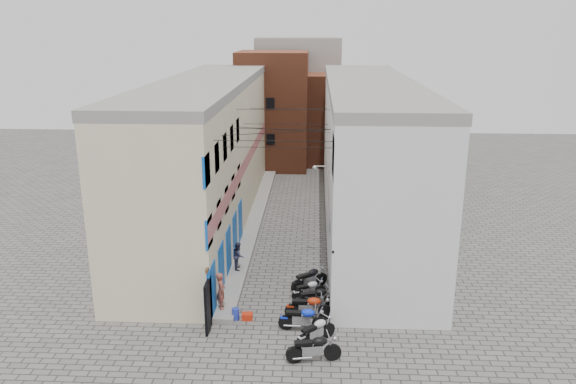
% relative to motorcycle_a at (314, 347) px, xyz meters
% --- Properties ---
extents(ground, '(90.00, 90.00, 0.00)m').
position_rel_motorcycle_a_xyz_m(ground, '(-1.82, 2.50, -0.61)').
color(ground, '#5B5856').
rests_on(ground, ground).
extents(plinth, '(0.90, 26.00, 0.25)m').
position_rel_motorcycle_a_xyz_m(plinth, '(-3.87, 15.50, -0.49)').
color(plinth, gray).
rests_on(plinth, ground).
extents(building_left, '(5.10, 27.00, 9.00)m').
position_rel_motorcycle_a_xyz_m(building_left, '(-6.80, 15.45, 3.89)').
color(building_left, beige).
rests_on(building_left, ground).
extents(building_right, '(5.94, 26.00, 9.00)m').
position_rel_motorcycle_a_xyz_m(building_right, '(3.18, 15.49, 3.89)').
color(building_right, silver).
rests_on(building_right, ground).
extents(building_far_brick_left, '(6.00, 6.00, 10.00)m').
position_rel_motorcycle_a_xyz_m(building_far_brick_left, '(-3.82, 30.50, 4.39)').
color(building_far_brick_left, brown).
rests_on(building_far_brick_left, ground).
extents(building_far_brick_right, '(5.00, 6.00, 8.00)m').
position_rel_motorcycle_a_xyz_m(building_far_brick_right, '(1.18, 32.50, 3.39)').
color(building_far_brick_right, brown).
rests_on(building_far_brick_right, ground).
extents(building_far_concrete, '(8.00, 5.00, 11.00)m').
position_rel_motorcycle_a_xyz_m(building_far_concrete, '(-1.82, 36.50, 4.89)').
color(building_far_concrete, gray).
rests_on(building_far_concrete, ground).
extents(far_shopfront, '(2.00, 0.30, 2.40)m').
position_rel_motorcycle_a_xyz_m(far_shopfront, '(-1.82, 27.70, 0.59)').
color(far_shopfront, black).
rests_on(far_shopfront, ground).
extents(overhead_wires, '(5.80, 13.02, 1.32)m').
position_rel_motorcycle_a_xyz_m(overhead_wires, '(-1.82, 10.14, 6.51)').
color(overhead_wires, black).
rests_on(overhead_wires, ground).
extents(motorcycle_a, '(2.20, 1.02, 1.22)m').
position_rel_motorcycle_a_xyz_m(motorcycle_a, '(0.00, 0.00, 0.00)').
color(motorcycle_a, black).
rests_on(motorcycle_a, ground).
extents(motorcycle_b, '(1.89, 1.79, 1.14)m').
position_rel_motorcycle_a_xyz_m(motorcycle_b, '(0.08, 1.29, -0.04)').
color(motorcycle_b, '#B7B8BC').
rests_on(motorcycle_b, ground).
extents(motorcycle_c, '(2.06, 0.72, 1.18)m').
position_rel_motorcycle_a_xyz_m(motorcycle_c, '(-0.47, 2.24, -0.02)').
color(motorcycle_c, '#0E2BD2').
rests_on(motorcycle_c, ground).
extents(motorcycle_d, '(2.10, 0.69, 1.21)m').
position_rel_motorcycle_a_xyz_m(motorcycle_d, '(-0.23, 3.22, -0.01)').
color(motorcycle_d, '#A2260B').
rests_on(motorcycle_d, ground).
extents(motorcycle_e, '(2.07, 1.12, 1.14)m').
position_rel_motorcycle_a_xyz_m(motorcycle_e, '(0.08, 4.11, -0.04)').
color(motorcycle_e, black).
rests_on(motorcycle_e, ground).
extents(motorcycle_f, '(1.77, 1.27, 0.99)m').
position_rel_motorcycle_a_xyz_m(motorcycle_f, '(-0.26, 5.06, -0.11)').
color(motorcycle_f, silver).
rests_on(motorcycle_f, ground).
extents(motorcycle_g, '(2.03, 1.77, 1.19)m').
position_rel_motorcycle_a_xyz_m(motorcycle_g, '(-0.24, 6.03, -0.02)').
color(motorcycle_g, black).
rests_on(motorcycle_g, ground).
extents(person_a, '(0.55, 0.69, 1.66)m').
position_rel_motorcycle_a_xyz_m(person_a, '(-4.05, 3.50, 0.47)').
color(person_a, '#9E4939').
rests_on(person_a, plinth).
extents(person_b, '(0.58, 0.72, 1.42)m').
position_rel_motorcycle_a_xyz_m(person_b, '(-3.86, 7.65, 0.35)').
color(person_b, '#2E2F46').
rests_on(person_b, plinth).
extents(water_jug_near, '(0.37, 0.37, 0.50)m').
position_rel_motorcycle_a_xyz_m(water_jug_near, '(-3.37, 3.00, -0.36)').
color(water_jug_near, '#2036A3').
rests_on(water_jug_near, ground).
extents(water_jug_far, '(0.33, 0.33, 0.50)m').
position_rel_motorcycle_a_xyz_m(water_jug_far, '(-3.37, 3.00, -0.36)').
color(water_jug_far, blue).
rests_on(water_jug_far, ground).
extents(red_crate, '(0.47, 0.36, 0.29)m').
position_rel_motorcycle_a_xyz_m(red_crate, '(-2.86, 3.00, -0.47)').
color(red_crate, red).
rests_on(red_crate, ground).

